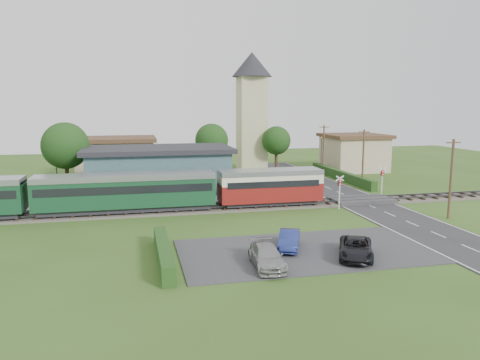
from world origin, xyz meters
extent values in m
plane|color=#2D4C19|center=(0.00, 0.00, 0.00)|extent=(120.00, 120.00, 0.00)
cube|color=#4C443D|center=(0.00, 2.00, 0.10)|extent=(76.00, 3.20, 0.20)
cube|color=#3F3F47|center=(0.00, 1.28, 0.42)|extent=(76.00, 0.08, 0.15)
cube|color=#3F3F47|center=(0.00, 2.72, 0.42)|extent=(76.00, 0.08, 0.15)
cube|color=#28282B|center=(10.00, 0.00, 0.03)|extent=(6.00, 70.00, 0.05)
cube|color=#333335|center=(-1.50, -12.00, 0.04)|extent=(17.00, 9.00, 0.08)
cube|color=#333335|center=(10.00, 2.00, 0.23)|extent=(6.20, 3.40, 0.45)
cube|color=gray|center=(-10.00, 5.20, 0.23)|extent=(30.00, 3.00, 0.45)
cube|color=#C1B98A|center=(-18.00, 5.20, 1.65)|extent=(2.00, 2.00, 2.40)
cube|color=#232328|center=(-18.00, 5.20, 2.93)|extent=(2.30, 2.30, 0.15)
cube|color=#406E71|center=(-10.00, 11.00, 2.40)|extent=(15.00, 8.00, 4.80)
cube|color=#232328|center=(-10.00, 11.00, 5.05)|extent=(16.00, 9.00, 0.50)
cube|color=#232328|center=(-10.00, 7.06, 1.10)|extent=(1.20, 0.12, 2.20)
cube|color=black|center=(-15.00, 7.06, 2.40)|extent=(1.00, 0.12, 1.20)
cube|color=black|center=(-13.00, 7.06, 2.40)|extent=(1.00, 0.12, 1.20)
cube|color=black|center=(-7.00, 7.06, 2.40)|extent=(1.00, 0.12, 1.20)
cube|color=black|center=(-5.00, 7.06, 2.40)|extent=(1.00, 0.12, 1.20)
cube|color=#232328|center=(0.20, 2.00, 0.59)|extent=(9.00, 2.20, 0.50)
cube|color=maroon|center=(0.20, 2.00, 1.59)|extent=(10.00, 2.80, 1.80)
cube|color=beige|center=(0.20, 2.00, 2.84)|extent=(10.00, 2.82, 0.90)
cube|color=black|center=(0.20, 2.00, 2.49)|extent=(9.00, 2.88, 0.60)
cube|color=#95999F|center=(0.20, 2.00, 3.49)|extent=(10.00, 2.90, 0.45)
cube|color=#232328|center=(-13.40, 2.00, 0.59)|extent=(15.20, 2.20, 0.50)
cube|color=#123E23|center=(-13.40, 2.00, 2.09)|extent=(16.00, 2.80, 2.60)
cube|color=black|center=(-13.40, 2.00, 2.49)|extent=(15.40, 2.86, 0.70)
cube|color=#95999F|center=(-13.40, 2.00, 3.49)|extent=(16.00, 2.90, 0.50)
cube|color=#C1B98A|center=(5.00, 28.00, 7.00)|extent=(4.00, 4.00, 14.00)
cone|color=#232328|center=(5.00, 28.00, 15.80)|extent=(6.00, 6.00, 3.60)
cube|color=tan|center=(-15.00, 25.00, 2.50)|extent=(10.00, 8.00, 5.00)
cube|color=#472D1E|center=(-15.00, 25.00, 5.25)|extent=(10.80, 8.80, 0.50)
cube|color=tan|center=(20.00, 24.00, 2.50)|extent=(8.00, 8.00, 5.00)
cube|color=#472D1E|center=(20.00, 24.00, 5.25)|extent=(8.80, 8.80, 0.50)
cube|color=#193814|center=(-11.00, -12.00, 0.60)|extent=(0.80, 9.00, 1.20)
cube|color=#193814|center=(14.20, 16.00, 0.60)|extent=(0.80, 18.00, 1.20)
cube|color=#193814|center=(-10.00, 15.50, 0.65)|extent=(22.00, 0.80, 1.30)
cylinder|color=#332316|center=(-20.00, 14.00, 2.06)|extent=(0.44, 0.44, 4.12)
sphere|color=#143311|center=(-20.00, 14.00, 5.40)|extent=(5.20, 5.20, 5.20)
cylinder|color=#332316|center=(-2.00, 23.00, 1.93)|extent=(0.44, 0.44, 3.85)
sphere|color=#143311|center=(-2.00, 23.00, 5.04)|extent=(4.60, 4.60, 4.60)
cylinder|color=#332316|center=(8.00, 25.00, 1.79)|extent=(0.44, 0.44, 3.58)
sphere|color=#143311|center=(8.00, 25.00, 4.68)|extent=(4.20, 4.20, 4.20)
cylinder|color=#473321|center=(14.20, -6.00, 3.50)|extent=(0.22, 0.22, 7.00)
cube|color=#473321|center=(14.20, -6.00, 6.70)|extent=(1.40, 0.10, 0.10)
cylinder|color=#473321|center=(14.20, 10.00, 3.50)|extent=(0.22, 0.22, 7.00)
cube|color=#473321|center=(14.20, 10.00, 6.70)|extent=(1.40, 0.10, 0.10)
cylinder|color=#473321|center=(14.20, 22.00, 3.50)|extent=(0.22, 0.22, 7.00)
cube|color=#473321|center=(14.20, 22.00, 6.70)|extent=(1.40, 0.10, 0.10)
cylinder|color=silver|center=(6.40, -0.40, 1.50)|extent=(0.12, 0.12, 3.00)
cube|color=#232328|center=(6.40, -0.40, 2.60)|extent=(0.35, 0.18, 0.55)
sphere|color=#FF190C|center=(6.40, -0.52, 2.75)|extent=(0.14, 0.14, 0.14)
sphere|color=#FF190C|center=(6.40, -0.52, 2.45)|extent=(0.14, 0.14, 0.14)
cube|color=silver|center=(6.40, -0.40, 3.00)|extent=(0.84, 0.05, 0.55)
cube|color=silver|center=(6.40, -0.40, 3.00)|extent=(0.84, 0.05, 0.55)
cylinder|color=silver|center=(13.60, 4.40, 1.50)|extent=(0.12, 0.12, 3.00)
cube|color=#232328|center=(13.60, 4.40, 2.60)|extent=(0.35, 0.18, 0.55)
sphere|color=#FF190C|center=(13.60, 4.28, 2.75)|extent=(0.14, 0.14, 0.14)
sphere|color=#FF190C|center=(13.60, 4.28, 2.45)|extent=(0.14, 0.14, 0.14)
cube|color=silver|center=(13.60, 4.40, 3.00)|extent=(0.84, 0.05, 0.55)
cube|color=silver|center=(13.60, 4.40, 3.00)|extent=(0.84, 0.05, 0.55)
cylinder|color=#3F3F47|center=(-22.00, 20.00, 2.50)|extent=(0.14, 0.14, 5.00)
sphere|color=orange|center=(-22.00, 20.00, 5.00)|extent=(0.30, 0.30, 0.30)
cylinder|color=#3F3F47|center=(16.00, 27.00, 2.50)|extent=(0.14, 0.14, 5.00)
sphere|color=orange|center=(16.00, 27.00, 5.00)|extent=(0.30, 0.30, 0.30)
imported|color=#273E91|center=(9.74, 16.56, 0.64)|extent=(3.56, 1.61, 1.19)
imported|color=navy|center=(-2.37, -11.34, 0.71)|extent=(2.69, 4.05, 1.26)
imported|color=#949494|center=(-4.89, -14.50, 0.73)|extent=(2.11, 4.56, 1.29)
imported|color=black|center=(1.24, -14.13, 0.71)|extent=(3.83, 4.99, 1.26)
imported|color=gray|center=(-3.13, 4.95, 1.22)|extent=(0.63, 0.48, 1.55)
imported|color=gray|center=(-15.08, 4.74, 1.28)|extent=(0.82, 0.95, 1.66)
camera|label=1|loc=(-12.66, -40.96, 9.95)|focal=35.00mm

